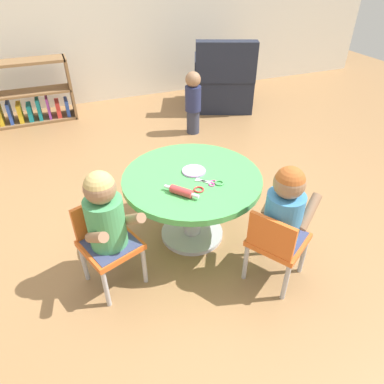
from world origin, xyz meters
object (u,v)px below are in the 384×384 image
at_px(craft_table, 192,191).
at_px(toddler_standing, 193,101).
at_px(armchair_dark, 223,83).
at_px(rolling_pin, 181,191).
at_px(seated_child_left, 105,214).
at_px(child_chair_left, 107,241).
at_px(bookshelf_low, 30,98).
at_px(child_chair_right, 276,242).
at_px(craft_scissors, 209,182).
at_px(seated_child_right, 285,208).

distance_m(craft_table, toddler_standing, 1.69).
bearing_deg(armchair_dark, rolling_pin, -121.44).
bearing_deg(seated_child_left, child_chair_left, 109.98).
relative_size(bookshelf_low, rolling_pin, 4.88).
relative_size(child_chair_right, craft_scissors, 4.03).
distance_m(seated_child_right, craft_scissors, 0.50).
distance_m(seated_child_left, bookshelf_low, 2.81).
relative_size(craft_table, bookshelf_low, 0.97).
xyz_separation_m(seated_child_right, bookshelf_low, (-1.32, 3.08, -0.24)).
distance_m(bookshelf_low, craft_scissors, 2.87).
bearing_deg(child_chair_left, toddler_standing, 54.62).
distance_m(toddler_standing, craft_scissors, 1.78).
distance_m(seated_child_left, seated_child_right, 0.98).
xyz_separation_m(craft_table, rolling_pin, (-0.13, -0.17, 0.14)).
distance_m(craft_table, bookshelf_low, 2.74).
height_order(seated_child_right, craft_scissors, seated_child_right).
xyz_separation_m(toddler_standing, craft_scissors, (-0.57, -1.68, 0.14)).
height_order(craft_table, seated_child_right, seated_child_right).
distance_m(bookshelf_low, rolling_pin, 2.86).
xyz_separation_m(child_chair_right, toddler_standing, (0.34, 2.12, 0.05)).
relative_size(seated_child_right, toddler_standing, 0.76).
bearing_deg(child_chair_left, bookshelf_low, 97.99).
xyz_separation_m(craft_table, bookshelf_low, (-0.99, 2.55, -0.10)).
relative_size(seated_child_left, armchair_dark, 0.55).
distance_m(seated_child_left, craft_scissors, 0.67).
bearing_deg(seated_child_right, child_chair_right, -148.26).
height_order(child_chair_left, child_chair_right, same).
bearing_deg(seated_child_left, armchair_dark, 51.68).
bearing_deg(bookshelf_low, toddler_standing, -31.12).
relative_size(craft_table, armchair_dark, 0.97).
bearing_deg(craft_scissors, toddler_standing, 71.17).
bearing_deg(toddler_standing, seated_child_left, -124.51).
bearing_deg(armchair_dark, toddler_standing, -137.86).
xyz_separation_m(child_chair_left, child_chair_right, (0.91, -0.37, 0.00)).
height_order(toddler_standing, rolling_pin, toddler_standing).
distance_m(craft_table, craft_scissors, 0.18).
height_order(rolling_pin, craft_scissors, rolling_pin).
bearing_deg(seated_child_left, craft_scissors, 9.57).
bearing_deg(seated_child_right, craft_scissors, 122.38).
distance_m(armchair_dark, toddler_standing, 0.87).
xyz_separation_m(child_chair_left, armchair_dark, (1.89, 2.33, 0.00)).
relative_size(craft_table, seated_child_right, 1.76).
relative_size(seated_child_right, rolling_pin, 2.68).
bearing_deg(child_chair_left, seated_child_left, -70.02).
bearing_deg(craft_table, armchair_dark, 59.18).
height_order(seated_child_left, child_chair_right, seated_child_left).
height_order(armchair_dark, toddler_standing, armchair_dark).
bearing_deg(child_chair_left, child_chair_right, -22.29).
bearing_deg(craft_scissors, child_chair_left, -173.76).
bearing_deg(bookshelf_low, child_chair_left, -82.01).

